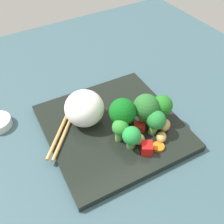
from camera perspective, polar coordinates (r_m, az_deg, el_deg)
The scene contains 20 objects.
ground_plane at distance 59.65cm, azimuth 0.18°, elevation -4.44°, with size 110.00×110.00×2.00cm, color #38565F.
square_plate at distance 58.30cm, azimuth 0.19°, elevation -3.28°, with size 28.35×28.35×1.60cm, color black.
rice_mound at distance 56.05cm, azimuth -6.05°, elevation 0.82°, with size 8.47×8.53×7.76cm, color white.
broccoli_floret_0 at distance 55.09cm, azimuth 7.39°, elevation 0.99°, with size 5.52×5.52×7.89cm.
broccoli_floret_1 at distance 56.75cm, azimuth 10.80°, elevation 1.28°, with size 4.56×4.56×6.70cm.
broccoli_floret_2 at distance 53.39cm, azimuth 2.29°, elevation -0.03°, with size 5.63×5.63×7.94cm.
broccoli_floret_3 at distance 51.25cm, azimuth 4.08°, elevation -5.46°, with size 3.77×3.77×5.60cm.
broccoli_floret_4 at distance 52.41cm, azimuth 1.79°, elevation -3.57°, with size 3.41×3.41×5.51cm.
broccoli_floret_5 at distance 54.28cm, azimuth 9.57°, elevation -1.95°, with size 4.02×4.02×6.05cm.
carrot_slice_0 at distance 60.19cm, azimuth 2.91°, elevation -0.00°, with size 3.12×3.12×0.43cm, color orange.
carrot_slice_1 at distance 54.24cm, azimuth 10.07°, elevation -7.45°, with size 2.44×2.44×0.58cm, color orange.
carrot_slice_2 at distance 55.62cm, azimuth 3.49°, elevation -4.78°, with size 2.83×2.83×0.64cm, color #F39D35.
pepper_chunk_0 at distance 52.55cm, azimuth 7.59°, elevation -7.81°, with size 2.39×2.16×2.34cm, color red.
pepper_chunk_1 at distance 57.84cm, azimuth 2.85°, elevation -1.47°, with size 2.55×2.77×1.67cm, color red.
pepper_chunk_2 at distance 56.36cm, azimuth 5.92°, elevation -3.33°, with size 2.32×1.81×1.67cm, color red.
chicken_piece_0 at distance 55.23cm, azimuth 10.71°, elevation -5.38°, with size 2.76×2.07×1.70cm, color tan.
chicken_piece_1 at distance 59.24cm, azimuth 8.22°, elevation 0.10°, with size 3.53×2.55×2.67cm, color tan.
chicken_piece_2 at distance 54.19cm, azimuth 5.70°, elevation -5.81°, with size 2.95×2.67×1.80cm, color tan.
chicken_piece_3 at distance 57.11cm, azimuth 11.47°, elevation -2.86°, with size 3.06×2.21×2.35cm, color tan.
chopstick_pair at distance 58.58cm, azimuth -9.85°, elevation -2.18°, with size 16.70×15.21×0.72cm.
Camera 1 is at (-33.37, 19.85, 44.28)cm, focal length 41.95 mm.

